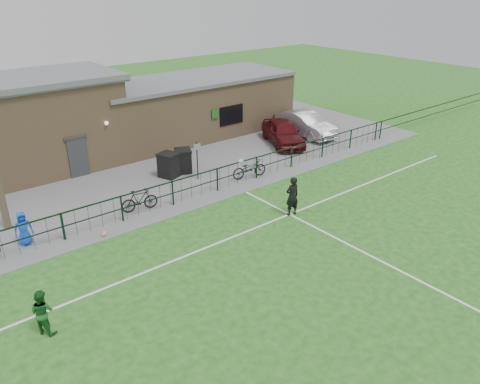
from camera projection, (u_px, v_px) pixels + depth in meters
ground at (328, 271)px, 16.60m from camera, size 90.00×90.00×0.00m
paving_strip at (145, 164)px, 26.17m from camera, size 34.00×13.00×0.02m
pitch_line_touch at (203, 198)px, 22.13m from camera, size 28.00×0.10×0.01m
pitch_line_mid at (255, 228)px, 19.44m from camera, size 28.00×0.10×0.01m
pitch_line_perp at (363, 252)px, 17.74m from camera, size 0.10×16.00×0.01m
perimeter_fence at (200, 185)px, 22.03m from camera, size 28.00×0.10×1.20m
wheelie_bin_left at (169, 166)px, 24.18m from camera, size 1.06×1.13×1.21m
wheelie_bin_right at (183, 161)px, 24.81m from camera, size 1.07×1.13×1.19m
sign_post at (197, 161)px, 23.75m from camera, size 0.07×0.07×2.00m
car_maroon at (283, 132)px, 28.96m from camera, size 3.47×4.76×1.51m
car_silver at (305, 124)px, 30.62m from camera, size 1.85×4.71×1.53m
bicycle_d at (139, 200)px, 20.70m from camera, size 1.72×0.78×1.00m
bicycle_e at (249, 168)px, 24.15m from camera, size 1.99×1.04×1.00m
spectator_child at (23, 228)px, 17.95m from camera, size 0.72×0.51×1.39m
goalkeeper_kick at (291, 195)px, 20.22m from camera, size 1.33×2.83×2.10m
outfield_player at (42, 312)px, 13.45m from camera, size 0.84×0.89×1.44m
ball_ground at (104, 234)px, 18.79m from camera, size 0.22×0.22×0.22m
clubhouse at (103, 117)px, 26.87m from camera, size 24.25×5.40×4.96m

